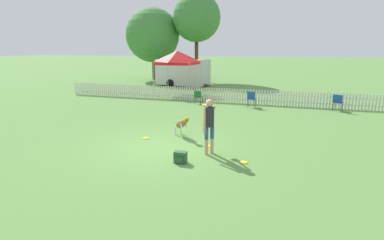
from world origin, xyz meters
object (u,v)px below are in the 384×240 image
Objects in this scene: folding_chair_blue_left at (338,101)px; canopy_tent_main at (177,58)px; equipment_trailer at (183,72)px; tree_right_grove at (153,35)px; backpack_on_grass at (180,157)px; folding_chair_green_right at (251,98)px; frisbee_midfield at (244,162)px; handler_person at (209,120)px; leaping_dog at (182,124)px; folding_chair_center at (198,96)px; frisbee_near_handler at (210,146)px; tree_left_grove at (197,18)px; frisbee_near_dog at (146,138)px.

canopy_tent_main is (-10.15, 3.30, 2.04)m from folding_chair_blue_left.
tree_right_grove is (-4.84, 4.48, 3.31)m from equipment_trailer.
backpack_on_grass is 18.01m from equipment_trailer.
backpack_on_grass is 9.14m from folding_chair_green_right.
frisbee_midfield is 0.24× the size of folding_chair_green_right.
handler_person is 1.92× the size of folding_chair_green_right.
backpack_on_grass is 10.82m from folding_chair_blue_left.
leaping_dog is 3.26m from frisbee_midfield.
backpack_on_grass is at bearing 105.41° from folding_chair_center.
frisbee_midfield is 18.15m from equipment_trailer.
backpack_on_grass is 13.83m from canopy_tent_main.
frisbee_near_handler is 0.62× the size of backpack_on_grass.
tree_right_grove is (-4.62, -0.26, -1.59)m from tree_left_grove.
tree_left_grove is (-0.22, 4.74, 4.91)m from equipment_trailer.
tree_right_grove reaches higher than folding_chair_blue_left.
folding_chair_blue_left is at bearing 16.52° from handler_person.
folding_chair_green_right reaches higher than folding_chair_center.
backpack_on_grass is 0.39× the size of folding_chair_green_right.
folding_chair_green_right reaches higher than frisbee_near_dog.
leaping_dog is at bearing 149.66° from frisbee_near_handler.
tree_left_grove is at bearing 101.85° from frisbee_near_dog.
folding_chair_green_right is 10.46m from equipment_trailer.
tree_right_grove is at bearing 114.16° from frisbee_near_dog.
folding_chair_center is at bearing 114.67° from frisbee_midfield.
canopy_tent_main is 0.36× the size of tree_left_grove.
handler_person reaches higher than folding_chair_blue_left.
folding_chair_green_right is at bearing 68.01° from frisbee_near_dog.
handler_person is 2.94m from frisbee_near_dog.
leaping_dog is 4.31× the size of frisbee_near_dog.
canopy_tent_main is (-6.59, 12.15, 2.55)m from frisbee_midfield.
folding_chair_green_right is (0.88, 9.09, 0.38)m from backpack_on_grass.
folding_chair_green_right reaches higher than frisbee_near_handler.
handler_person reaches higher than frisbee_near_dog.
handler_person is 2.12m from leaping_dog.
handler_person is at bearing -65.15° from canopy_tent_main.
equipment_trailer is (-5.12, 14.47, 0.71)m from leaping_dog.
backpack_on_grass is at bearing 87.49° from folding_chair_green_right.
tree_right_grove reaches higher than equipment_trailer.
frisbee_near_dog is 0.62× the size of backpack_on_grass.
leaping_dog is 9.28m from folding_chair_blue_left.
canopy_tent_main is 4.58m from equipment_trailer.
tree_left_grove reaches higher than frisbee_midfield.
backpack_on_grass is at bearing -161.87° from frisbee_midfield.
tree_left_grove is at bearing -70.70° from folding_chair_center.
folding_chair_green_right is at bearing 24.28° from folding_chair_blue_left.
frisbee_midfield is 0.04× the size of equipment_trailer.
canopy_tent_main is at bearing -62.59° from equipment_trailer.
frisbee_midfield is at bearing -52.27° from equipment_trailer.
frisbee_midfield is at bearing 87.96° from folding_chair_blue_left.
handler_person reaches higher than leaping_dog.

